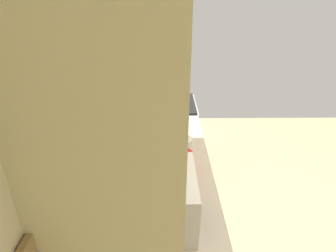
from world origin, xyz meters
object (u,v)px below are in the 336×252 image
(oven_range, at_px, (168,136))
(microwave, at_px, (166,197))
(bowl, at_px, (181,141))
(kettle, at_px, (184,161))

(oven_range, xyz_separation_m, microwave, (-1.78, 0.03, 0.58))
(bowl, distance_m, kettle, 0.36)
(oven_range, bearing_deg, kettle, -175.40)
(oven_range, xyz_separation_m, kettle, (-1.29, -0.10, 0.50))
(microwave, xyz_separation_m, bowl, (0.84, -0.13, -0.12))
(oven_range, height_order, kettle, oven_range)
(microwave, height_order, bowl, microwave)
(oven_range, bearing_deg, bowl, -173.67)
(oven_range, height_order, microwave, microwave)
(kettle, bearing_deg, microwave, 164.60)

